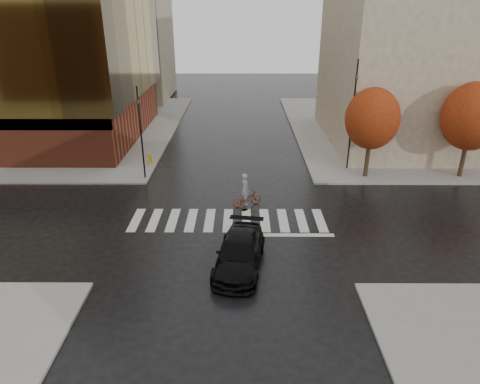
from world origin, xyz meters
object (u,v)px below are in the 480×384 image
object	(u,v)px
sedan	(240,253)
fire_hydrant	(150,158)
traffic_light_ne	(353,107)
cyclist	(246,195)
traffic_light_nw	(141,128)

from	to	relation	value
sedan	fire_hydrant	size ratio (longest dim) A/B	6.27
sedan	traffic_light_ne	world-z (taller)	traffic_light_ne
cyclist	sedan	bearing A→B (deg)	153.27
sedan	traffic_light_ne	bearing A→B (deg)	66.60
sedan	traffic_light_ne	distance (m)	16.29
cyclist	traffic_light_nw	distance (m)	9.20
sedan	fire_hydrant	distance (m)	16.11
sedan	cyclist	distance (m)	6.91
cyclist	traffic_light_ne	distance (m)	11.05
traffic_light_nw	traffic_light_ne	world-z (taller)	traffic_light_ne
sedan	traffic_light_nw	size ratio (longest dim) A/B	0.79
cyclist	traffic_light_nw	bearing A→B (deg)	34.94
cyclist	traffic_light_nw	xyz separation A→B (m)	(-7.40, 4.51, 3.11)
sedan	fire_hydrant	bearing A→B (deg)	124.95
traffic_light_nw	fire_hydrant	bearing A→B (deg)	-151.19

